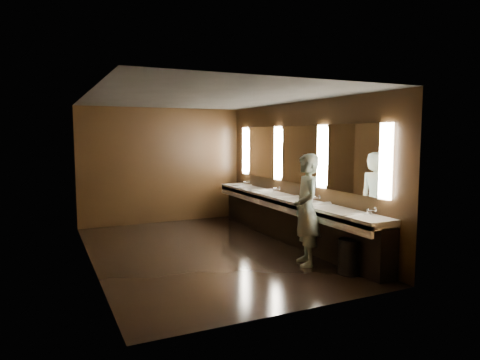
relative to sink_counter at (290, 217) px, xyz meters
name	(u,v)px	position (x,y,z in m)	size (l,w,h in m)	color
floor	(206,251)	(-1.79, 0.00, -0.50)	(6.00, 6.00, 0.00)	black
ceiling	(205,98)	(-1.79, 0.00, 2.30)	(4.00, 6.00, 0.02)	#2D2D2B
wall_back	(162,166)	(-1.79, 3.00, 0.90)	(4.00, 0.02, 2.80)	black
wall_front	(296,198)	(-1.79, -3.00, 0.90)	(4.00, 0.02, 2.80)	black
wall_left	(90,181)	(-3.79, 0.00, 0.90)	(0.02, 6.00, 2.80)	black
wall_right	(299,172)	(0.21, 0.00, 0.90)	(0.02, 6.00, 2.80)	black
sink_counter	(290,217)	(0.00, 0.00, 0.00)	(0.55, 5.40, 1.01)	black
mirror_band	(298,155)	(0.19, 0.00, 1.25)	(0.06, 5.03, 1.15)	white
person	(306,210)	(-0.57, -1.44, 0.43)	(0.67, 0.44, 1.84)	#8ECED3
trash_bin	(349,256)	(-0.22, -2.11, -0.23)	(0.34, 0.34, 0.53)	black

